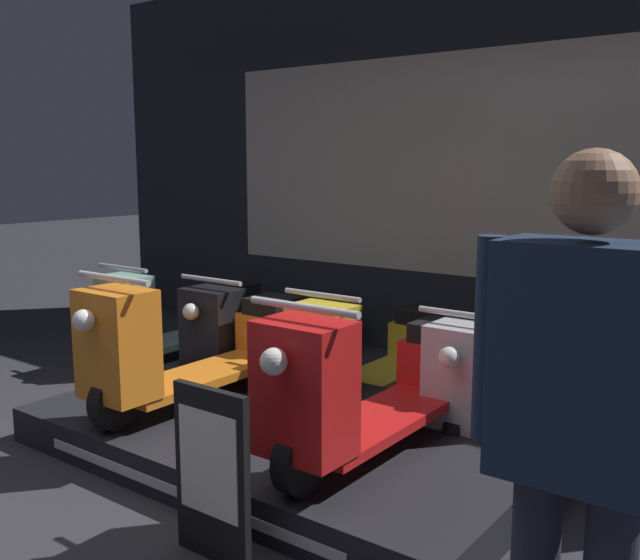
{
  "coord_description": "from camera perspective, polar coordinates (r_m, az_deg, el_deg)",
  "views": [
    {
      "loc": [
        2.66,
        -1.78,
        1.57
      ],
      "look_at": [
        0.12,
        1.61,
        0.87
      ],
      "focal_mm": 40.0,
      "sensor_mm": 36.0,
      "label": 1
    }
  ],
  "objects": [
    {
      "name": "scooter_backrow_1",
      "position": [
        5.33,
        -4.06,
        -4.29
      ],
      "size": [
        0.54,
        1.66,
        0.81
      ],
      "color": "black",
      "rests_on": "ground_plane"
    },
    {
      "name": "scooter_display_right",
      "position": [
        3.47,
        4.79,
        -8.44
      ],
      "size": [
        0.54,
        1.66,
        0.81
      ],
      "color": "black",
      "rests_on": "display_platform"
    },
    {
      "name": "scooter_backrow_2",
      "position": [
        4.79,
        4.4,
        -5.86
      ],
      "size": [
        0.54,
        1.66,
        0.81
      ],
      "color": "black",
      "rests_on": "ground_plane"
    },
    {
      "name": "scooter_backrow_0",
      "position": [
        5.96,
        -10.83,
        -2.97
      ],
      "size": [
        0.54,
        1.66,
        0.81
      ],
      "color": "black",
      "rests_on": "ground_plane"
    },
    {
      "name": "display_platform",
      "position": [
        3.97,
        -2.69,
        -12.39
      ],
      "size": [
        2.72,
        1.6,
        0.2
      ],
      "color": "black",
      "rests_on": "ground_plane"
    },
    {
      "name": "price_sign_board",
      "position": [
        2.93,
        -8.65,
        -15.1
      ],
      "size": [
        0.38,
        0.04,
        0.71
      ],
      "color": "black",
      "rests_on": "ground_plane"
    },
    {
      "name": "ground_plane",
      "position": [
        3.57,
        -18.15,
        -17.19
      ],
      "size": [
        30.0,
        30.0,
        0.0
      ],
      "primitive_type": "plane",
      "color": "#2D2D33"
    },
    {
      "name": "person_right_browsing",
      "position": [
        1.94,
        20.12,
        -10.13
      ],
      "size": [
        0.58,
        0.24,
        1.6
      ],
      "color": "#232838",
      "rests_on": "ground_plane"
    },
    {
      "name": "scooter_backrow_3",
      "position": [
        4.38,
        14.77,
        -7.59
      ],
      "size": [
        0.54,
        1.66,
        0.81
      ],
      "color": "black",
      "rests_on": "ground_plane"
    },
    {
      "name": "scooter_display_left",
      "position": [
        4.22,
        -9.48,
        -5.31
      ],
      "size": [
        0.54,
        1.66,
        0.81
      ],
      "color": "black",
      "rests_on": "display_platform"
    },
    {
      "name": "shop_wall_back",
      "position": [
        5.75,
        9.34,
        9.53
      ],
      "size": [
        7.21,
        0.09,
        3.2
      ],
      "color": "#23282D",
      "rests_on": "ground_plane"
    }
  ]
}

